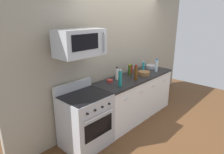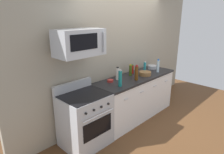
{
  "view_description": "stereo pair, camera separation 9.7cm",
  "coord_description": "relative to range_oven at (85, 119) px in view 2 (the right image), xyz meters",
  "views": [
    {
      "loc": [
        -3.24,
        -2.3,
        2.15
      ],
      "look_at": [
        -0.78,
        -0.05,
        1.09
      ],
      "focal_mm": 31.61,
      "sensor_mm": 36.0,
      "label": 1
    },
    {
      "loc": [
        -3.18,
        -2.37,
        2.15
      ],
      "look_at": [
        -0.78,
        -0.05,
        1.09
      ],
      "focal_mm": 31.61,
      "sensor_mm": 36.0,
      "label": 2
    }
  ],
  "objects": [
    {
      "name": "ground_plane",
      "position": [
        1.38,
        -0.0,
        -0.47
      ],
      "size": [
        6.13,
        6.13,
        0.0
      ],
      "primitive_type": "plane",
      "color": "brown"
    },
    {
      "name": "back_wall",
      "position": [
        1.38,
        0.41,
        0.88
      ],
      "size": [
        5.11,
        0.1,
        2.7
      ],
      "primitive_type": "cube",
      "color": "#9E937F",
      "rests_on": "ground_plane"
    },
    {
      "name": "counter_unit",
      "position": [
        1.38,
        -0.0,
        -0.01
      ],
      "size": [
        2.02,
        0.66,
        0.92
      ],
      "color": "white",
      "rests_on": "ground_plane"
    },
    {
      "name": "range_oven",
      "position": [
        0.0,
        0.0,
        0.0
      ],
      "size": [
        0.76,
        0.69,
        1.07
      ],
      "color": "#B7BABF",
      "rests_on": "ground_plane"
    },
    {
      "name": "microwave",
      "position": [
        0.0,
        0.04,
        1.28
      ],
      "size": [
        0.74,
        0.44,
        0.4
      ],
      "color": "#B7BABF"
    },
    {
      "name": "bottle_water_clear",
      "position": [
        1.97,
        -0.15,
        0.59
      ],
      "size": [
        0.06,
        0.06,
        0.3
      ],
      "color": "silver",
      "rests_on": "countertop_slab"
    },
    {
      "name": "bottle_sparkling_teal",
      "position": [
        0.7,
        -0.16,
        0.6
      ],
      "size": [
        0.07,
        0.07,
        0.31
      ],
      "color": "#197F7A",
      "rests_on": "countertop_slab"
    },
    {
      "name": "bottle_vinegar_white",
      "position": [
        0.95,
        0.13,
        0.57
      ],
      "size": [
        0.07,
        0.07,
        0.26
      ],
      "color": "silver",
      "rests_on": "countertop_slab"
    },
    {
      "name": "bottle_hot_sauce_red",
      "position": [
        1.5,
        0.19,
        0.55
      ],
      "size": [
        0.05,
        0.05,
        0.2
      ],
      "color": "#B21914",
      "rests_on": "countertop_slab"
    },
    {
      "name": "bottle_olive_oil",
      "position": [
        1.34,
        0.12,
        0.57
      ],
      "size": [
        0.06,
        0.06,
        0.24
      ],
      "color": "#385114",
      "rests_on": "countertop_slab"
    },
    {
      "name": "bottle_dish_soap",
      "position": [
        1.8,
        0.08,
        0.56
      ],
      "size": [
        0.06,
        0.06,
        0.24
      ],
      "color": "teal",
      "rests_on": "countertop_slab"
    },
    {
      "name": "bottle_wine_amber",
      "position": [
        1.18,
        -0.16,
        0.59
      ],
      "size": [
        0.07,
        0.07,
        0.3
      ],
      "color": "#59330F",
      "rests_on": "countertop_slab"
    },
    {
      "name": "bowl_red_small",
      "position": [
        0.75,
        0.14,
        0.47
      ],
      "size": [
        0.12,
        0.12,
        0.04
      ],
      "color": "#B72D28",
      "rests_on": "countertop_slab"
    },
    {
      "name": "bowl_wooden_salad",
      "position": [
        1.57,
        -0.09,
        0.49
      ],
      "size": [
        0.25,
        0.25,
        0.08
      ],
      "color": "brown",
      "rests_on": "countertop_slab"
    },
    {
      "name": "bowl_steel_prep",
      "position": [
        2.13,
        0.1,
        0.49
      ],
      "size": [
        0.22,
        0.22,
        0.08
      ],
      "color": "#B2B5BA",
      "rests_on": "countertop_slab"
    }
  ]
}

